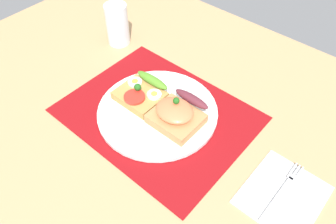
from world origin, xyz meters
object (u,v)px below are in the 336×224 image
(plate, at_px, (158,112))
(drinking_glass, at_px, (117,24))
(napkin, at_px, (284,193))
(fork, at_px, (283,190))
(sandwich_salmon, at_px, (178,113))
(sandwich_egg_tomato, at_px, (141,94))

(plate, height_order, drinking_glass, drinking_glass)
(napkin, relative_size, drinking_glass, 1.35)
(drinking_glass, bearing_deg, plate, -26.80)
(plate, xyz_separation_m, napkin, (0.30, 0.00, -0.01))
(plate, height_order, fork, plate)
(sandwich_salmon, bearing_deg, napkin, -0.56)
(napkin, relative_size, fork, 1.01)
(plate, height_order, sandwich_salmon, sandwich_salmon)
(sandwich_egg_tomato, distance_m, fork, 0.35)
(sandwich_egg_tomato, height_order, sandwich_salmon, sandwich_salmon)
(plate, bearing_deg, drinking_glass, 153.20)
(fork, bearing_deg, napkin, -15.46)
(plate, relative_size, fork, 1.78)
(sandwich_egg_tomato, distance_m, napkin, 0.35)
(sandwich_egg_tomato, xyz_separation_m, drinking_glass, (-0.20, 0.13, 0.03))
(fork, xyz_separation_m, drinking_glass, (-0.55, 0.12, 0.05))
(plate, xyz_separation_m, drinking_glass, (-0.26, 0.13, 0.05))
(plate, relative_size, napkin, 1.77)
(plate, relative_size, drinking_glass, 2.38)
(napkin, xyz_separation_m, drinking_glass, (-0.56, 0.12, 0.05))
(napkin, bearing_deg, sandwich_egg_tomato, -179.74)
(plate, height_order, sandwich_egg_tomato, sandwich_egg_tomato)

